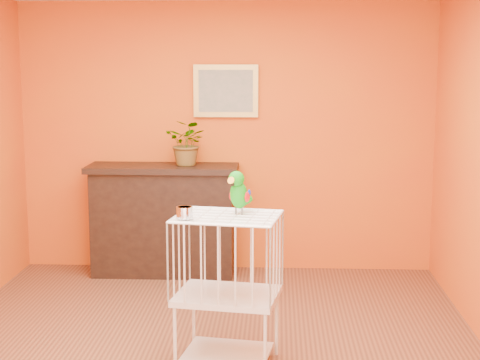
{
  "coord_description": "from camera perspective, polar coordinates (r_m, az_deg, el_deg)",
  "views": [
    {
      "loc": [
        0.5,
        -4.83,
        2.04
      ],
      "look_at": [
        0.25,
        -0.01,
        1.25
      ],
      "focal_mm": 55.0,
      "sensor_mm": 36.0,
      "label": 1
    }
  ],
  "objects": [
    {
      "name": "parrot",
      "position": [
        4.87,
        -0.1,
        -0.92
      ],
      "size": [
        0.18,
        0.26,
        0.3
      ],
      "rotation": [
        0.0,
        0.0,
        -0.46
      ],
      "color": "#59544C",
      "rests_on": "birdcage"
    },
    {
      "name": "feed_cup",
      "position": [
        4.74,
        -4.33,
        -2.53
      ],
      "size": [
        0.11,
        0.11,
        0.08
      ],
      "primitive_type": "cylinder",
      "color": "silver",
      "rests_on": "birdcage"
    },
    {
      "name": "ground",
      "position": [
        5.27,
        -2.79,
        -13.52
      ],
      "size": [
        4.5,
        4.5,
        0.0
      ],
      "primitive_type": "plane",
      "color": "brown",
      "rests_on": "ground"
    },
    {
      "name": "room_shell",
      "position": [
        4.88,
        -2.94,
        3.89
      ],
      "size": [
        4.5,
        4.5,
        4.5
      ],
      "color": "#CA4513",
      "rests_on": "ground"
    },
    {
      "name": "console_cabinet",
      "position": [
        7.08,
        -5.97,
        -3.08
      ],
      "size": [
        1.42,
        0.51,
        1.06
      ],
      "color": "black",
      "rests_on": "ground"
    },
    {
      "name": "birdcage",
      "position": [
        4.96,
        -0.99,
        -8.39
      ],
      "size": [
        0.74,
        0.61,
        1.03
      ],
      "rotation": [
        0.0,
        0.0,
        -0.16
      ],
      "color": "silver",
      "rests_on": "ground"
    },
    {
      "name": "potted_plant",
      "position": [
        6.99,
        -4.0,
        2.56
      ],
      "size": [
        0.51,
        0.53,
        0.33
      ],
      "primitive_type": "imported",
      "rotation": [
        0.0,
        0.0,
        -0.34
      ],
      "color": "#26722D",
      "rests_on": "console_cabinet"
    },
    {
      "name": "framed_picture",
      "position": [
        7.07,
        -1.11,
        6.92
      ],
      "size": [
        0.62,
        0.04,
        0.5
      ],
      "color": "#BB9543",
      "rests_on": "room_shell"
    }
  ]
}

